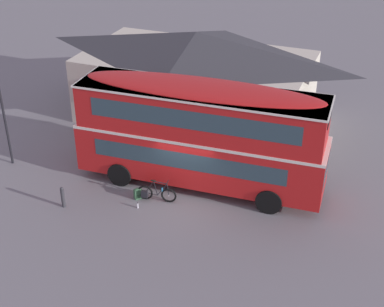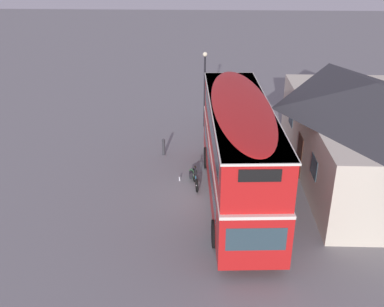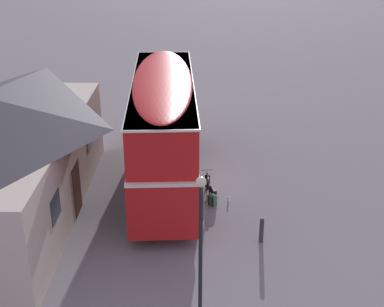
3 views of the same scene
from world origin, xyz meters
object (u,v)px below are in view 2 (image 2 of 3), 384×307
at_px(backpack_on_ground, 193,173).
at_px(water_bottle_clear_plastic, 180,179).
at_px(double_decker_bus, 239,148).
at_px(kerb_bollard, 164,147).
at_px(street_lamp, 205,82).
at_px(touring_bicycle, 195,179).

xyz_separation_m(backpack_on_ground, water_bottle_clear_plastic, (0.31, -0.65, -0.14)).
bearing_deg(double_decker_bus, backpack_on_ground, -135.04).
height_order(double_decker_bus, backpack_on_ground, double_decker_bus).
relative_size(double_decker_bus, kerb_bollard, 11.25).
bearing_deg(kerb_bollard, double_decker_bus, 38.88).
relative_size(water_bottle_clear_plastic, street_lamp, 0.06).
distance_m(touring_bicycle, water_bottle_clear_plastic, 0.93).
relative_size(double_decker_bus, backpack_on_ground, 21.63).
xyz_separation_m(touring_bicycle, water_bottle_clear_plastic, (-0.47, -0.77, -0.25)).
relative_size(touring_bicycle, kerb_bollard, 1.76).
height_order(touring_bicycle, water_bottle_clear_plastic, touring_bicycle).
relative_size(touring_bicycle, backpack_on_ground, 3.39).
distance_m(double_decker_bus, water_bottle_clear_plastic, 4.10).
bearing_deg(double_decker_bus, water_bottle_clear_plastic, -122.90).
height_order(touring_bicycle, kerb_bollard, touring_bicycle).
distance_m(backpack_on_ground, water_bottle_clear_plastic, 0.74).
xyz_separation_m(touring_bicycle, kerb_bollard, (-3.39, -1.83, 0.13)).
relative_size(backpack_on_ground, water_bottle_clear_plastic, 1.93).
bearing_deg(street_lamp, backpack_on_ground, -3.78).
relative_size(backpack_on_ground, kerb_bollard, 0.52).
distance_m(touring_bicycle, backpack_on_ground, 0.79).
xyz_separation_m(double_decker_bus, kerb_bollard, (-4.68, -3.77, -2.15)).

